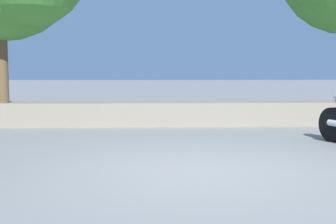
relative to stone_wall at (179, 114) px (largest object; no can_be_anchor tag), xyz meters
The scene contains 2 objects.
ground_plane 4.81m from the stone_wall, 90.00° to the right, with size 120.00×120.00×0.00m, color gray.
stone_wall is the anchor object (origin of this frame).
Camera 1 is at (-0.62, -5.33, 1.26)m, focal length 46.25 mm.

